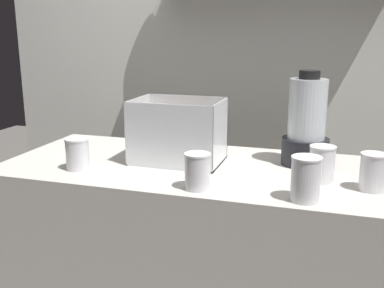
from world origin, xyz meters
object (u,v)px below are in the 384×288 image
object	(u,v)px
carrot_display_bin	(177,142)
juice_cup_beet_middle	(306,182)
blender_pitcher	(306,126)
juice_cup_mango_far_left	(78,156)
juice_cup_beet_right	(322,166)
juice_cup_orange_left	(197,174)
juice_cup_mango_far_right	(373,175)

from	to	relation	value
carrot_display_bin	juice_cup_beet_middle	distance (m)	0.57
carrot_display_bin	blender_pitcher	bearing A→B (deg)	12.23
juice_cup_mango_far_left	juice_cup_beet_right	size ratio (longest dim) A/B	0.93
juice_cup_orange_left	blender_pitcher	bearing A→B (deg)	51.27
blender_pitcher	juice_cup_beet_middle	xyz separation A→B (m)	(0.03, -0.38, -0.08)
carrot_display_bin	juice_cup_mango_far_right	world-z (taller)	carrot_display_bin
carrot_display_bin	juice_cup_orange_left	world-z (taller)	carrot_display_bin
juice_cup_beet_right	juice_cup_mango_far_right	size ratio (longest dim) A/B	1.02
juice_cup_beet_middle	juice_cup_mango_far_right	bearing A→B (deg)	38.32
juice_cup_mango_far_left	blender_pitcher	bearing A→B (deg)	21.59
blender_pitcher	juice_cup_mango_far_left	distance (m)	0.83
juice_cup_beet_middle	juice_cup_mango_far_left	bearing A→B (deg)	174.52
carrot_display_bin	juice_cup_orange_left	xyz separation A→B (m)	(0.16, -0.28, -0.02)
juice_cup_mango_far_left	juice_cup_mango_far_right	world-z (taller)	juice_cup_mango_far_right
juice_cup_beet_right	blender_pitcher	bearing A→B (deg)	109.09
juice_cup_beet_right	juice_cup_orange_left	bearing A→B (deg)	-153.12
juice_cup_mango_far_left	juice_cup_orange_left	bearing A→B (deg)	-8.82
blender_pitcher	carrot_display_bin	bearing A→B (deg)	-167.77
juice_cup_beet_middle	juice_cup_beet_right	distance (m)	0.20
carrot_display_bin	juice_cup_beet_right	xyz separation A→B (m)	(0.53, -0.09, -0.02)
blender_pitcher	juice_cup_beet_right	distance (m)	0.22
juice_cup_mango_far_left	juice_cup_mango_far_right	xyz separation A→B (m)	(0.99, 0.08, 0.00)
juice_cup_orange_left	juice_cup_mango_far_right	xyz separation A→B (m)	(0.52, 0.15, 0.00)
carrot_display_bin	juice_cup_mango_far_right	distance (m)	0.70
juice_cup_mango_far_left	carrot_display_bin	bearing A→B (deg)	33.85
blender_pitcher	juice_cup_mango_far_left	bearing A→B (deg)	-158.41
blender_pitcher	juice_cup_mango_far_left	size ratio (longest dim) A/B	3.05
juice_cup_mango_far_left	juice_cup_mango_far_right	size ratio (longest dim) A/B	0.96
juice_cup_mango_far_left	juice_cup_mango_far_right	bearing A→B (deg)	4.40
juice_cup_beet_middle	carrot_display_bin	bearing A→B (deg)	150.36
carrot_display_bin	juice_cup_mango_far_left	bearing A→B (deg)	-146.15
blender_pitcher	juice_cup_beet_right	size ratio (longest dim) A/B	2.85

